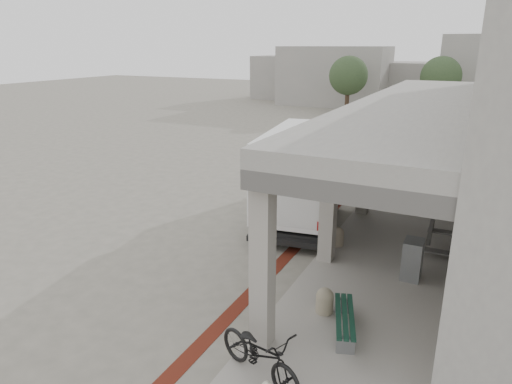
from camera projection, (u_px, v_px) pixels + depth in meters
The scene contains 12 objects.
ground at pixel (248, 255), 12.78m from camera, with size 120.00×120.00×0.00m, color #6C685C.
bike_lane_stripe at pixel (307, 236), 14.06m from camera, with size 0.35×40.00×0.01m, color #551C11.
sidewalk at pixel (394, 285), 11.08m from camera, with size 4.40×28.00×0.12m, color gray.
distant_backdrop at pixel (392, 77), 43.77m from camera, with size 28.00×10.00×6.50m.
tree_left at pixel (348, 76), 37.80m from camera, with size 3.20×3.20×4.80m.
tree_mid at pixel (441, 77), 36.56m from camera, with size 3.20×3.20×4.80m.
fedex_truck at pixel (309, 168), 15.56m from camera, with size 3.18×7.34×3.03m.
bench at pixel (345, 319), 9.10m from camera, with size 0.84×1.68×0.39m.
bollard_near at pixel (325, 300), 9.77m from camera, with size 0.38×0.38×0.57m.
bollard_far at pixel (337, 236), 13.06m from camera, with size 0.37×0.37×0.56m.
utility_cabinet at pixel (412, 259), 11.15m from camera, with size 0.45×0.60×1.00m, color gray.
bicycle_black at pixel (260, 353), 7.75m from camera, with size 0.67×1.92×1.01m, color black.
Camera 1 is at (5.33, -10.32, 5.62)m, focal length 32.00 mm.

